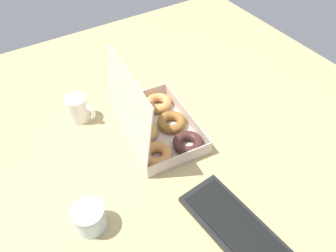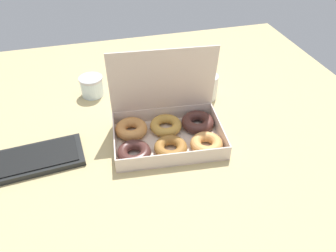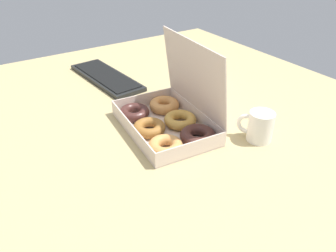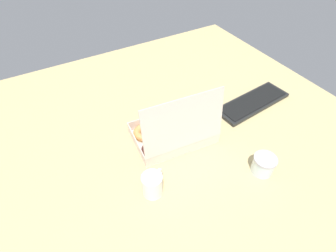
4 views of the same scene
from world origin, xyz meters
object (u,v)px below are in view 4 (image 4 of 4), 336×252
object	(u,v)px
coffee_mug	(153,184)
glass_jar	(263,165)
donut_box	(173,133)
keyboard	(253,102)

from	to	relation	value
coffee_mug	glass_jar	bearing A→B (deg)	162.51
coffee_mug	glass_jar	world-z (taller)	coffee_mug
donut_box	keyboard	bearing A→B (deg)	-179.24
coffee_mug	glass_jar	distance (cm)	46.45
keyboard	coffee_mug	bearing A→B (deg)	16.50
donut_box	keyboard	distance (cm)	50.48
keyboard	glass_jar	bearing A→B (deg)	51.91
glass_jar	coffee_mug	bearing A→B (deg)	-17.49
donut_box	coffee_mug	distance (cm)	29.86
keyboard	glass_jar	world-z (taller)	glass_jar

